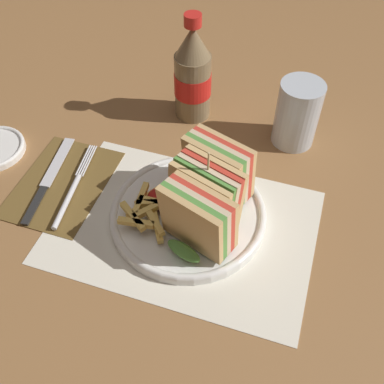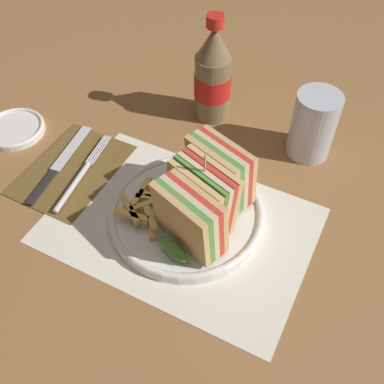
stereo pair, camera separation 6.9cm
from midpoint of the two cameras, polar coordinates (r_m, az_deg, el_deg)
The scene contains 11 objects.
ground_plane at distance 0.71m, azimuth -4.72°, elevation -3.86°, with size 4.00×4.00×0.00m, color olive.
placemat at distance 0.70m, azimuth -3.98°, elevation -4.52°, with size 0.40×0.27×0.00m.
plate_main at distance 0.70m, azimuth -3.33°, elevation -2.93°, with size 0.24×0.24×0.02m.
club_sandwich at distance 0.65m, azimuth -1.08°, elevation -0.46°, with size 0.12×0.20×0.13m.
fries_pile at distance 0.68m, azimuth -8.48°, elevation -2.41°, with size 0.09×0.10×0.02m.
ketchup_blob at distance 0.70m, azimuth -6.54°, elevation -0.95°, with size 0.05×0.04×0.02m.
napkin at distance 0.79m, azimuth -18.53°, elevation 0.93°, with size 0.14×0.20×0.00m.
fork at distance 0.76m, azimuth -17.61°, elevation -0.17°, with size 0.04×0.19×0.01m.
knife at distance 0.80m, azimuth -20.16°, elevation 1.40°, with size 0.04×0.20×0.00m.
coke_bottle_near at distance 0.83m, azimuth -2.34°, elevation 14.50°, with size 0.07×0.07×0.20m.
glass_near at distance 0.81m, azimuth 10.75°, elevation 9.15°, with size 0.08×0.08×0.12m.
Camera 1 is at (0.16, -0.40, 0.56)m, focal length 42.00 mm.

